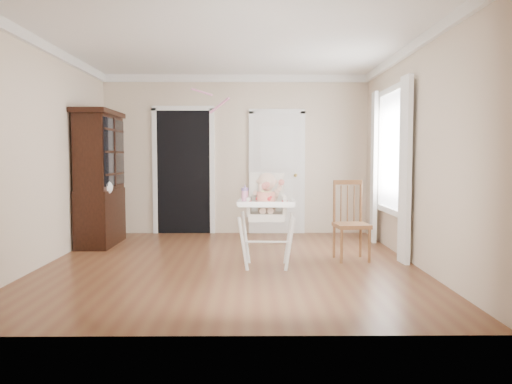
{
  "coord_description": "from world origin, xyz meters",
  "views": [
    {
      "loc": [
        0.27,
        -6.07,
        1.31
      ],
      "look_at": [
        0.32,
        -0.28,
        0.9
      ],
      "focal_mm": 35.0,
      "sensor_mm": 36.0,
      "label": 1
    }
  ],
  "objects_px": {
    "high_chair": "(267,208)",
    "cake": "(266,197)",
    "sippy_cup": "(245,194)",
    "china_cabinet": "(100,178)",
    "dining_chair": "(351,223)"
  },
  "relations": [
    {
      "from": "china_cabinet",
      "to": "sippy_cup",
      "type": "bearing_deg",
      "value": -36.67
    },
    {
      "from": "dining_chair",
      "to": "cake",
      "type": "bearing_deg",
      "value": -154.33
    },
    {
      "from": "high_chair",
      "to": "china_cabinet",
      "type": "relative_size",
      "value": 0.57
    },
    {
      "from": "sippy_cup",
      "to": "cake",
      "type": "bearing_deg",
      "value": -35.39
    },
    {
      "from": "cake",
      "to": "china_cabinet",
      "type": "xyz_separation_m",
      "value": [
        -2.41,
        1.79,
        0.14
      ]
    },
    {
      "from": "high_chair",
      "to": "cake",
      "type": "height_order",
      "value": "high_chair"
    },
    {
      "from": "high_chair",
      "to": "cake",
      "type": "distance_m",
      "value": 0.29
    },
    {
      "from": "sippy_cup",
      "to": "china_cabinet",
      "type": "distance_m",
      "value": 2.71
    },
    {
      "from": "cake",
      "to": "china_cabinet",
      "type": "bearing_deg",
      "value": 143.45
    },
    {
      "from": "cake",
      "to": "sippy_cup",
      "type": "distance_m",
      "value": 0.29
    },
    {
      "from": "sippy_cup",
      "to": "china_cabinet",
      "type": "relative_size",
      "value": 0.1
    },
    {
      "from": "high_chair",
      "to": "dining_chair",
      "type": "bearing_deg",
      "value": 23.68
    },
    {
      "from": "high_chair",
      "to": "cake",
      "type": "relative_size",
      "value": 4.26
    },
    {
      "from": "cake",
      "to": "dining_chair",
      "type": "bearing_deg",
      "value": 31.22
    },
    {
      "from": "china_cabinet",
      "to": "dining_chair",
      "type": "xyz_separation_m",
      "value": [
        3.52,
        -1.12,
        -0.53
      ]
    }
  ]
}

